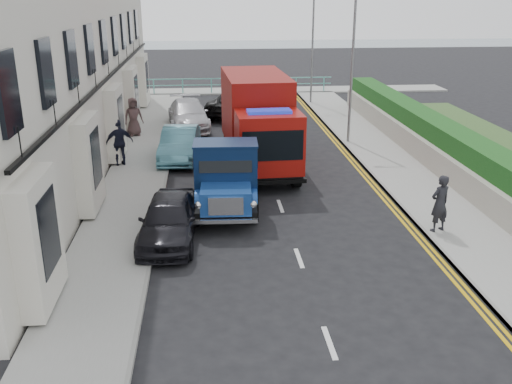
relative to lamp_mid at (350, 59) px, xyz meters
name	(u,v)px	position (x,y,z in m)	size (l,w,h in m)	color
ground	(312,295)	(-4.18, -14.00, -4.00)	(120.00, 120.00, 0.00)	black
pavement_west	(136,181)	(-9.38, -5.00, -3.94)	(2.40, 38.00, 0.12)	gray
pavement_east	(403,174)	(1.12, -5.00, -3.94)	(2.60, 38.00, 0.12)	gray
promenade	(239,91)	(-4.18, 15.00, -3.94)	(30.00, 2.50, 0.12)	gray
sea_plane	(224,49)	(-4.18, 46.00, -4.00)	(120.00, 120.00, 0.00)	slate
garden_east	(451,152)	(3.03, -5.00, -3.10)	(1.45, 28.00, 1.75)	#B2AD9E
seafront_railing	(240,85)	(-4.18, 14.20, -3.42)	(13.00, 0.08, 1.11)	#59B2A5
lamp_mid	(350,59)	(0.00, 0.00, 0.00)	(1.23, 0.18, 7.00)	slate
lamp_far	(311,40)	(0.00, 10.00, 0.00)	(1.23, 0.18, 7.00)	slate
bedford_lorry	(226,181)	(-6.03, -8.40, -2.89)	(2.23, 5.17, 2.40)	black
red_lorry	(258,119)	(-4.51, -3.23, -2.02)	(2.73, 7.20, 3.71)	black
parked_car_front	(169,219)	(-7.78, -10.49, -3.32)	(1.60, 3.98, 1.36)	black
parked_car_mid	(180,144)	(-7.78, -2.00, -3.30)	(1.47, 4.22, 1.39)	teal
parked_car_rear	(188,114)	(-7.55, 4.00, -3.28)	(2.02, 4.97, 1.44)	#B2B1B6
seafront_car_left	(239,102)	(-4.68, 6.98, -3.22)	(2.57, 5.58, 1.55)	black
seafront_car_right	(275,97)	(-2.36, 8.71, -3.30)	(1.66, 4.12, 1.40)	silver
pedestrian_east_near	(440,203)	(0.22, -10.75, -3.00)	(0.64, 0.42, 1.75)	black
pedestrian_west_near	(120,142)	(-10.18, -2.97, -2.93)	(1.12, 0.46, 1.90)	black
pedestrian_west_far	(133,117)	(-10.18, 2.07, -2.94)	(0.92, 0.60, 1.88)	#443131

